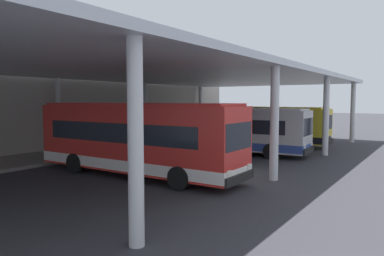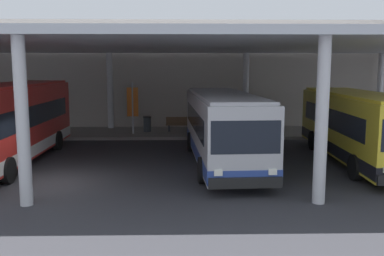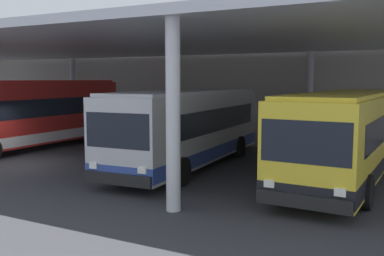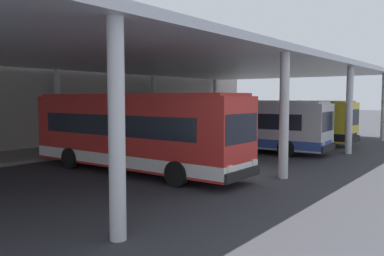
{
  "view_description": "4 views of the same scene",
  "coord_description": "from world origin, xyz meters",
  "px_view_note": "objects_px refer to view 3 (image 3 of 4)",
  "views": [
    {
      "loc": [
        -15.87,
        -8.69,
        3.68
      ],
      "look_at": [
        4.41,
        5.07,
        1.84
      ],
      "focal_mm": 33.92,
      "sensor_mm": 36.0,
      "label": 1
    },
    {
      "loc": [
        4.91,
        -15.55,
        4.3
      ],
      "look_at": [
        5.37,
        4.65,
        1.41
      ],
      "focal_mm": 39.85,
      "sensor_mm": 36.0,
      "label": 2
    },
    {
      "loc": [
        15.22,
        -12.69,
        3.62
      ],
      "look_at": [
        5.86,
        5.01,
        1.39
      ],
      "focal_mm": 40.92,
      "sensor_mm": 36.0,
      "label": 3
    },
    {
      "loc": [
        -15.59,
        -9.56,
        3.39
      ],
      "look_at": [
        3.08,
        4.7,
        1.6
      ],
      "focal_mm": 37.41,
      "sensor_mm": 36.0,
      "label": 4
    }
  ],
  "objects_px": {
    "bus_nearest_bay": "(31,114)",
    "bus_second_bay": "(189,127)",
    "bench_waiting": "(228,128)",
    "banner_sign": "(179,106)",
    "trash_bin": "(196,126)",
    "bus_middle_bay": "(346,135)"
  },
  "relations": [
    {
      "from": "bench_waiting",
      "to": "trash_bin",
      "type": "height_order",
      "value": "trash_bin"
    },
    {
      "from": "bus_second_bay",
      "to": "banner_sign",
      "type": "bearing_deg",
      "value": 122.23
    },
    {
      "from": "bus_second_bay",
      "to": "trash_bin",
      "type": "distance_m",
      "value": 9.49
    },
    {
      "from": "banner_sign",
      "to": "bus_second_bay",
      "type": "bearing_deg",
      "value": -57.77
    },
    {
      "from": "bus_second_bay",
      "to": "bus_middle_bay",
      "type": "xyz_separation_m",
      "value": [
        6.17,
        0.19,
        0.0
      ]
    },
    {
      "from": "bus_second_bay",
      "to": "bus_middle_bay",
      "type": "distance_m",
      "value": 6.17
    },
    {
      "from": "bus_middle_bay",
      "to": "trash_bin",
      "type": "relative_size",
      "value": 10.84
    },
    {
      "from": "bench_waiting",
      "to": "trash_bin",
      "type": "bearing_deg",
      "value": -177.0
    },
    {
      "from": "bench_waiting",
      "to": "bus_nearest_bay",
      "type": "bearing_deg",
      "value": -132.31
    },
    {
      "from": "bus_second_bay",
      "to": "trash_bin",
      "type": "bearing_deg",
      "value": 115.48
    },
    {
      "from": "trash_bin",
      "to": "banner_sign",
      "type": "height_order",
      "value": "banner_sign"
    },
    {
      "from": "banner_sign",
      "to": "trash_bin",
      "type": "bearing_deg",
      "value": 42.78
    },
    {
      "from": "bus_nearest_bay",
      "to": "bus_second_bay",
      "type": "xyz_separation_m",
      "value": [
        9.54,
        -0.31,
        -0.19
      ]
    },
    {
      "from": "bus_nearest_bay",
      "to": "trash_bin",
      "type": "xyz_separation_m",
      "value": [
        5.47,
        8.21,
        -1.16
      ]
    },
    {
      "from": "bus_nearest_bay",
      "to": "banner_sign",
      "type": "relative_size",
      "value": 3.55
    },
    {
      "from": "bus_nearest_bay",
      "to": "banner_sign",
      "type": "distance_m",
      "value": 8.78
    },
    {
      "from": "bus_middle_bay",
      "to": "banner_sign",
      "type": "relative_size",
      "value": 3.32
    },
    {
      "from": "bench_waiting",
      "to": "banner_sign",
      "type": "distance_m",
      "value": 3.33
    },
    {
      "from": "bus_middle_bay",
      "to": "bench_waiting",
      "type": "relative_size",
      "value": 5.9
    },
    {
      "from": "bus_second_bay",
      "to": "bench_waiting",
      "type": "bearing_deg",
      "value": 102.77
    },
    {
      "from": "bus_second_bay",
      "to": "bench_waiting",
      "type": "height_order",
      "value": "bus_second_bay"
    },
    {
      "from": "bus_second_bay",
      "to": "banner_sign",
      "type": "relative_size",
      "value": 3.33
    }
  ]
}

